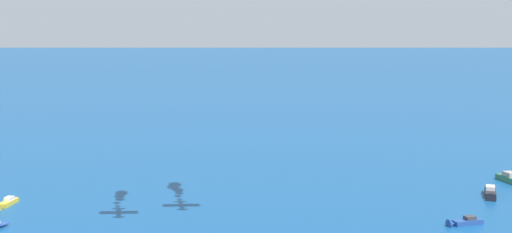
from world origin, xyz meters
The scene contains 3 objects.
motorboat_near_centre centered at (-34.68, -21.54, 0.56)m, with size 7.04×5.39×2.08m.
motorboat_inshore centered at (-41.48, -44.67, 0.70)m, with size 2.92×9.13×2.61m.
motorboat_mid_cluster centered at (56.23, -12.73, 0.55)m, with size 2.55×7.23×2.05m.
Camera 1 is at (-26.78, 108.04, 37.72)m, focal length 48.03 mm.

